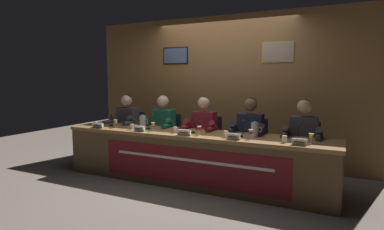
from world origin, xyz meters
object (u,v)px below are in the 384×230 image
at_px(water_cup_far_left, 96,124).
at_px(juice_glass_right, 251,132).
at_px(microphone_left, 150,124).
at_px(juice_glass_far_right, 311,137).
at_px(panelist_far_left, 125,124).
at_px(juice_glass_left, 153,125).
at_px(panelist_center, 202,130).
at_px(water_cup_right, 226,134).
at_px(microphone_center, 194,127).
at_px(panelist_far_right, 303,138).
at_px(nameplate_far_right, 299,142).
at_px(chair_left, 167,141).
at_px(water_pitcher_right_side, 255,129).
at_px(panelist_left, 161,127).
at_px(chair_center, 207,145).
at_px(water_pitcher_left_side, 143,121).
at_px(nameplate_left, 139,129).
at_px(microphone_right, 242,131).
at_px(conference_table, 189,149).
at_px(water_cup_far_right, 284,139).
at_px(water_cup_center, 175,130).
at_px(chair_right, 252,150).
at_px(water_cup_left, 132,127).
at_px(nameplate_right, 233,136).
at_px(nameplate_center, 184,132).
at_px(panelist_right, 249,134).
at_px(juice_glass_center, 199,129).
at_px(chair_far_left, 132,138).
at_px(chair_far_right, 304,155).
at_px(microphone_far_right, 298,135).
at_px(nameplate_far_left, 98,125).
at_px(microphone_far_left, 113,121).

bearing_deg(water_cup_far_left, juice_glass_right, 1.36).
height_order(microphone_left, juice_glass_far_right, microphone_left).
relative_size(panelist_far_left, juice_glass_left, 9.96).
height_order(panelist_center, water_cup_right, panelist_center).
relative_size(panelist_center, microphone_center, 5.71).
relative_size(panelist_far_right, nameplate_far_right, 7.41).
xyz_separation_m(water_cup_far_left, juice_glass_right, (2.52, 0.06, 0.05)).
bearing_deg(juice_glass_left, water_cup_far_left, -175.99).
bearing_deg(chair_left, water_pitcher_right_side, -16.90).
distance_m(panelist_far_left, panelist_left, 0.74).
distance_m(chair_center, panelist_far_right, 1.51).
relative_size(water_cup_right, water_pitcher_left_side, 0.40).
xyz_separation_m(nameplate_left, microphone_right, (1.47, 0.26, 0.03)).
relative_size(juice_glass_right, panelist_far_right, 0.10).
relative_size(microphone_left, nameplate_far_right, 1.30).
distance_m(conference_table, water_cup_far_right, 1.35).
xyz_separation_m(water_cup_center, chair_right, (0.94, 0.70, -0.33)).
relative_size(nameplate_left, chair_center, 0.19).
height_order(water_cup_left, nameplate_right, water_cup_left).
distance_m(chair_left, water_cup_right, 1.53).
height_order(panelist_left, microphone_center, panelist_left).
relative_size(panelist_center, nameplate_center, 6.27).
bearing_deg(nameplate_right, panelist_right, 87.44).
relative_size(water_cup_far_left, chair_left, 0.09).
xyz_separation_m(conference_table, juice_glass_center, (0.18, -0.04, 0.31)).
relative_size(panelist_center, nameplate_far_right, 7.41).
xyz_separation_m(chair_center, panelist_far_right, (1.47, -0.20, 0.28)).
height_order(juice_glass_left, microphone_left, microphone_left).
distance_m(chair_left, panelist_right, 1.51).
bearing_deg(conference_table, juice_glass_right, -1.19).
height_order(chair_far_left, juice_glass_far_right, chair_far_left).
bearing_deg(chair_left, panelist_right, -7.71).
bearing_deg(panelist_center, nameplate_center, -89.04).
distance_m(panelist_far_left, juice_glass_far_right, 3.13).
height_order(panelist_right, chair_far_right, panelist_right).
distance_m(microphone_left, nameplate_center, 0.79).
distance_m(water_cup_far_left, microphone_right, 2.36).
relative_size(water_cup_far_left, chair_right, 0.09).
bearing_deg(microphone_right, panelist_far_left, 170.83).
distance_m(water_cup_center, microphone_center, 0.28).
height_order(microphone_right, nameplate_far_right, microphone_right).
height_order(panelist_right, microphone_far_right, panelist_right).
bearing_deg(nameplate_far_left, juice_glass_center, 4.08).
height_order(microphone_left, microphone_right, same).
bearing_deg(chair_right, panelist_far_right, -15.16).
relative_size(water_cup_left, water_pitcher_right_side, 0.40).
distance_m(nameplate_left, water_cup_left, 0.20).
height_order(water_cup_left, nameplate_far_right, water_cup_left).
bearing_deg(microphone_center, chair_left, 143.97).
xyz_separation_m(nameplate_far_left, microphone_far_left, (0.05, 0.29, 0.03)).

